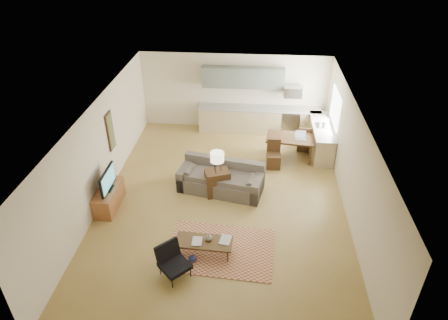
# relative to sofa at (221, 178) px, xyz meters

# --- Properties ---
(room) EXTENTS (9.00, 9.00, 9.00)m
(room) POSITION_rel_sofa_xyz_m (0.11, -0.53, 0.93)
(room) COLOR olive
(room) RESTS_ON ground
(kitchen_counter_back) EXTENTS (4.26, 0.64, 0.92)m
(kitchen_counter_back) POSITION_rel_sofa_xyz_m (1.01, 3.65, 0.04)
(kitchen_counter_back) COLOR tan
(kitchen_counter_back) RESTS_ON ground
(kitchen_counter_right) EXTENTS (0.64, 2.26, 0.92)m
(kitchen_counter_right) POSITION_rel_sofa_xyz_m (3.04, 2.47, 0.04)
(kitchen_counter_right) COLOR tan
(kitchen_counter_right) RESTS_ON ground
(kitchen_range) EXTENTS (0.62, 0.62, 0.90)m
(kitchen_range) POSITION_rel_sofa_xyz_m (2.11, 3.65, 0.03)
(kitchen_range) COLOR #A5A8AD
(kitchen_range) RESTS_ON ground
(kitchen_microwave) EXTENTS (0.62, 0.40, 0.35)m
(kitchen_microwave) POSITION_rel_sofa_xyz_m (2.11, 3.67, 1.13)
(kitchen_microwave) COLOR #A5A8AD
(kitchen_microwave) RESTS_ON room
(upper_cabinets) EXTENTS (2.80, 0.34, 0.70)m
(upper_cabinets) POSITION_rel_sofa_xyz_m (0.41, 3.80, 1.53)
(upper_cabinets) COLOR slate
(upper_cabinets) RESTS_ON room
(window_right) EXTENTS (0.02, 1.40, 1.05)m
(window_right) POSITION_rel_sofa_xyz_m (3.34, 2.47, 1.13)
(window_right) COLOR white
(window_right) RESTS_ON room
(wall_art_left) EXTENTS (0.06, 0.42, 1.10)m
(wall_art_left) POSITION_rel_sofa_xyz_m (-3.10, 0.37, 1.13)
(wall_art_left) COLOR olive
(wall_art_left) RESTS_ON room
(triptych) EXTENTS (1.70, 0.04, 0.50)m
(triptych) POSITION_rel_sofa_xyz_m (0.01, 3.94, 1.33)
(triptych) COLOR beige
(triptych) RESTS_ON room
(rug) EXTENTS (2.55, 1.84, 0.02)m
(rug) POSITION_rel_sofa_xyz_m (0.21, -2.35, -0.41)
(rug) COLOR #9C4730
(rug) RESTS_ON floor
(sofa) EXTENTS (2.59, 1.52, 0.84)m
(sofa) POSITION_rel_sofa_xyz_m (0.00, 0.00, 0.00)
(sofa) COLOR #574F44
(sofa) RESTS_ON floor
(coffee_table) EXTENTS (1.32, 0.57, 0.39)m
(coffee_table) POSITION_rel_sofa_xyz_m (-0.15, -2.50, -0.23)
(coffee_table) COLOR #463117
(coffee_table) RESTS_ON floor
(book_a) EXTENTS (0.25, 0.32, 0.03)m
(book_a) POSITION_rel_sofa_xyz_m (-0.41, -2.54, -0.02)
(book_a) COLOR maroon
(book_a) RESTS_ON coffee_table
(book_b) EXTENTS (0.36, 0.42, 0.03)m
(book_b) POSITION_rel_sofa_xyz_m (0.21, -2.41, -0.02)
(book_b) COLOR navy
(book_b) RESTS_ON coffee_table
(vase) EXTENTS (0.25, 0.25, 0.17)m
(vase) POSITION_rel_sofa_xyz_m (-0.05, -2.45, 0.05)
(vase) COLOR black
(vase) RESTS_ON coffee_table
(armchair) EXTENTS (0.93, 0.93, 0.75)m
(armchair) POSITION_rel_sofa_xyz_m (-0.69, -3.20, -0.05)
(armchair) COLOR black
(armchair) RESTS_ON floor
(tv_credenza) EXTENTS (0.48, 1.25, 0.58)m
(tv_credenza) POSITION_rel_sofa_xyz_m (-2.88, -0.98, -0.13)
(tv_credenza) COLOR brown
(tv_credenza) RESTS_ON floor
(tv) EXTENTS (0.10, 0.96, 0.58)m
(tv) POSITION_rel_sofa_xyz_m (-2.83, -0.98, 0.44)
(tv) COLOR black
(tv) RESTS_ON tv_credenza
(console_table) EXTENTS (0.76, 0.63, 0.76)m
(console_table) POSITION_rel_sofa_xyz_m (-0.08, -0.18, -0.04)
(console_table) COLOR #392414
(console_table) RESTS_ON floor
(table_lamp) EXTENTS (0.49, 0.49, 0.61)m
(table_lamp) POSITION_rel_sofa_xyz_m (-0.08, -0.18, 0.64)
(table_lamp) COLOR beige
(table_lamp) RESTS_ON console_table
(dining_table) EXTENTS (1.56, 1.01, 0.75)m
(dining_table) POSITION_rel_sofa_xyz_m (2.01, 1.93, -0.05)
(dining_table) COLOR #392414
(dining_table) RESTS_ON floor
(dining_chair_near) EXTENTS (0.44, 0.46, 0.87)m
(dining_chair_near) POSITION_rel_sofa_xyz_m (1.50, 1.34, 0.02)
(dining_chair_near) COLOR #392414
(dining_chair_near) RESTS_ON floor
(dining_chair_far) EXTENTS (0.45, 0.47, 0.88)m
(dining_chair_far) POSITION_rel_sofa_xyz_m (2.52, 2.51, 0.02)
(dining_chair_far) COLOR #392414
(dining_chair_far) RESTS_ON floor
(laptop) EXTENTS (0.32, 0.24, 0.24)m
(laptop) POSITION_rel_sofa_xyz_m (2.30, 1.83, 0.44)
(laptop) COLOR #A5A8AD
(laptop) RESTS_ON dining_table
(soap_bottle) EXTENTS (0.12, 0.12, 0.19)m
(soap_bottle) POSITION_rel_sofa_xyz_m (2.94, 2.36, 0.59)
(soap_bottle) COLOR beige
(soap_bottle) RESTS_ON kitchen_counter_right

